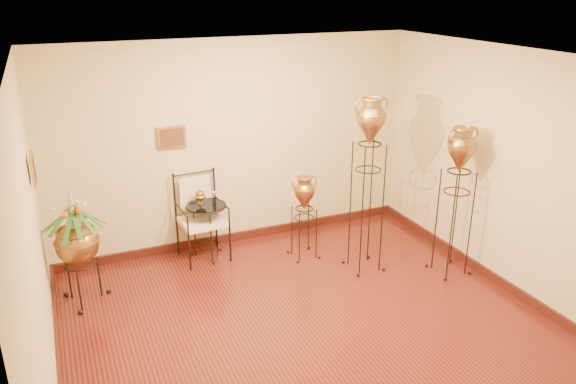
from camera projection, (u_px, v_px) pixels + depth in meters
name	position (u px, v px, depth m)	size (l,w,h in m)	color
ground	(315.00, 334.00, 5.86)	(5.00, 5.00, 0.00)	#561E14
room_shell	(318.00, 178.00, 5.24)	(5.02, 5.02, 2.81)	beige
amphora_tall	(368.00, 184.00, 6.83)	(0.48, 0.48, 2.22)	black
amphora_mid	(456.00, 201.00, 6.80)	(0.49, 0.49, 1.90)	black
amphora_short	(304.00, 217.00, 7.32)	(0.35, 0.35, 1.14)	black
planter_urn	(76.00, 239.00, 6.19)	(0.92, 0.92, 1.40)	black
armchair	(202.00, 218.00, 7.28)	(0.67, 0.63, 1.13)	black
side_table	(207.00, 230.00, 7.36)	(0.51, 0.51, 0.94)	black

